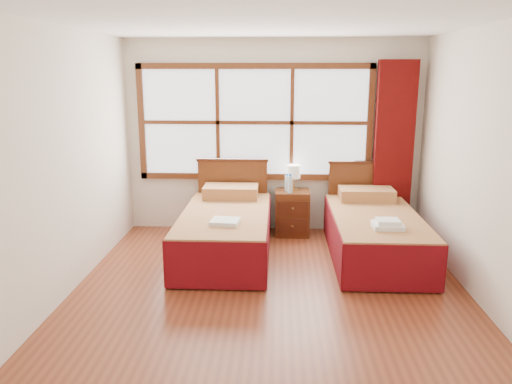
{
  "coord_description": "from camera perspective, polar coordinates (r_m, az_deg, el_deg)",
  "views": [
    {
      "loc": [
        0.07,
        -4.54,
        2.16
      ],
      "look_at": [
        -0.16,
        0.7,
        0.9
      ],
      "focal_mm": 35.0,
      "sensor_mm": 36.0,
      "label": 1
    }
  ],
  "objects": [
    {
      "name": "bottle_far",
      "position": [
        6.6,
        3.91,
        0.91
      ],
      "size": [
        0.07,
        0.07,
        0.25
      ],
      "color": "silver",
      "rests_on": "nightstand"
    },
    {
      "name": "bed_right",
      "position": [
        6.13,
        13.36,
        -4.45
      ],
      "size": [
        1.03,
        2.05,
        1.0
      ],
      "color": "#401C0D",
      "rests_on": "floor"
    },
    {
      "name": "towels_right",
      "position": [
        5.54,
        14.83,
        -3.58
      ],
      "size": [
        0.32,
        0.28,
        0.09
      ],
      "rotation": [
        0.0,
        0.0,
        -0.0
      ],
      "color": "white",
      "rests_on": "bed_right"
    },
    {
      "name": "floor",
      "position": [
        5.02,
        1.54,
        -11.94
      ],
      "size": [
        4.5,
        4.5,
        0.0
      ],
      "primitive_type": "plane",
      "color": "brown",
      "rests_on": "ground"
    },
    {
      "name": "wall_left",
      "position": [
        5.06,
        -21.66,
        2.78
      ],
      "size": [
        0.0,
        4.5,
        4.5
      ],
      "primitive_type": "plane",
      "rotation": [
        1.57,
        0.0,
        1.57
      ],
      "color": "silver",
      "rests_on": "floor"
    },
    {
      "name": "nightstand",
      "position": [
        6.79,
        4.15,
        -2.37
      ],
      "size": [
        0.46,
        0.45,
        0.61
      ],
      "color": "#582A13",
      "rests_on": "floor"
    },
    {
      "name": "curtain",
      "position": [
        6.89,
        15.42,
        4.78
      ],
      "size": [
        0.5,
        0.16,
        2.3
      ],
      "primitive_type": "cube",
      "color": "#570908",
      "rests_on": "wall_back"
    },
    {
      "name": "bed_left",
      "position": [
        6.06,
        -3.45,
        -4.28
      ],
      "size": [
        1.05,
        2.07,
        1.02
      ],
      "color": "#401C0D",
      "rests_on": "floor"
    },
    {
      "name": "towels_left",
      "position": [
        5.48,
        -3.55,
        -3.4
      ],
      "size": [
        0.33,
        0.3,
        0.05
      ],
      "rotation": [
        0.0,
        0.0,
        -0.11
      ],
      "color": "white",
      "rests_on": "bed_left"
    },
    {
      "name": "wall_right",
      "position": [
        5.0,
        25.23,
        2.33
      ],
      "size": [
        0.0,
        4.5,
        4.5
      ],
      "primitive_type": "plane",
      "rotation": [
        1.57,
        0.0,
        -1.57
      ],
      "color": "silver",
      "rests_on": "floor"
    },
    {
      "name": "ceiling",
      "position": [
        4.56,
        1.76,
        19.06
      ],
      "size": [
        4.5,
        4.5,
        0.0
      ],
      "primitive_type": "plane",
      "rotation": [
        3.14,
        0.0,
        0.0
      ],
      "color": "white",
      "rests_on": "wall_back"
    },
    {
      "name": "wall_back",
      "position": [
        6.84,
        1.97,
        6.3
      ],
      "size": [
        4.0,
        0.0,
        4.0
      ],
      "primitive_type": "plane",
      "rotation": [
        1.57,
        0.0,
        0.0
      ],
      "color": "silver",
      "rests_on": "floor"
    },
    {
      "name": "lamp",
      "position": [
        6.7,
        4.33,
        2.24
      ],
      "size": [
        0.18,
        0.18,
        0.35
      ],
      "color": "#B5813A",
      "rests_on": "nightstand"
    },
    {
      "name": "bottle_near",
      "position": [
        6.69,
        3.57,
        1.04
      ],
      "size": [
        0.06,
        0.06,
        0.24
      ],
      "color": "silver",
      "rests_on": "nightstand"
    },
    {
      "name": "window",
      "position": [
        6.79,
        -0.15,
        7.95
      ],
      "size": [
        3.16,
        0.06,
        1.56
      ],
      "color": "white",
      "rests_on": "wall_back"
    }
  ]
}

